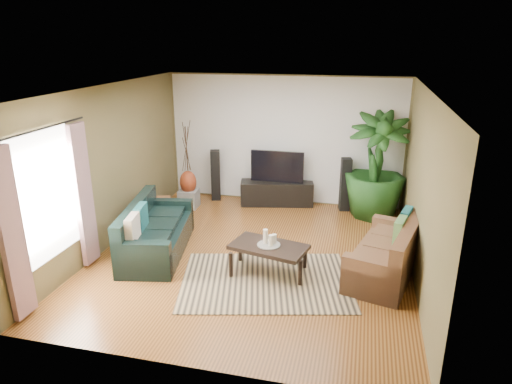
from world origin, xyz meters
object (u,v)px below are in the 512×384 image
(pedestal, at_px, (189,199))
(vase, at_px, (188,182))
(sofa_left, at_px, (157,228))
(sofa_right, at_px, (386,249))
(speaker_right, at_px, (345,185))
(coffee_table, at_px, (269,259))
(side_table, at_px, (159,211))
(speaker_left, at_px, (216,175))
(television, at_px, (277,167))
(potted_plant, at_px, (376,166))
(tv_stand, at_px, (277,193))

(pedestal, height_order, vase, vase)
(sofa_left, bearing_deg, vase, -3.59)
(sofa_right, xyz_separation_m, speaker_right, (-0.74, 2.62, 0.13))
(coffee_table, height_order, side_table, side_table)
(speaker_left, bearing_deg, coffee_table, -76.28)
(sofa_right, height_order, television, television)
(potted_plant, bearing_deg, side_table, -161.81)
(sofa_left, relative_size, potted_plant, 0.96)
(speaker_left, xyz_separation_m, vase, (-0.40, -0.61, -0.00))
(tv_stand, xyz_separation_m, side_table, (-2.03, -1.52, -0.02))
(tv_stand, height_order, side_table, tv_stand)
(speaker_right, bearing_deg, sofa_right, -87.55)
(sofa_left, bearing_deg, coffee_table, -108.96)
(pedestal, bearing_deg, coffee_table, -46.90)
(sofa_left, xyz_separation_m, speaker_right, (2.92, 2.71, 0.13))
(speaker_left, xyz_separation_m, pedestal, (-0.40, -0.61, -0.36))
(tv_stand, height_order, speaker_left, speaker_left)
(tv_stand, xyz_separation_m, vase, (-1.77, -0.61, 0.30))
(speaker_right, bearing_deg, speaker_left, 166.73)
(potted_plant, bearing_deg, tv_stand, 174.39)
(sofa_right, distance_m, potted_plant, 2.50)
(tv_stand, relative_size, speaker_right, 1.39)
(tv_stand, bearing_deg, coffee_table, -93.29)
(speaker_left, height_order, vase, speaker_left)
(sofa_right, bearing_deg, side_table, -89.82)
(speaker_left, relative_size, side_table, 2.36)
(sofa_left, xyz_separation_m, potted_plant, (3.49, 2.51, 0.62))
(potted_plant, bearing_deg, television, 174.39)
(potted_plant, bearing_deg, speaker_right, 161.00)
(coffee_table, height_order, vase, vase)
(speaker_left, bearing_deg, potted_plant, -21.04)
(sofa_right, distance_m, side_table, 4.34)
(coffee_table, relative_size, speaker_right, 1.02)
(speaker_left, height_order, potted_plant, potted_plant)
(vase, distance_m, side_table, 1.00)
(tv_stand, xyz_separation_m, speaker_right, (1.42, 0.00, 0.30))
(speaker_left, relative_size, pedestal, 2.91)
(tv_stand, distance_m, vase, 1.89)
(television, distance_m, speaker_right, 1.45)
(coffee_table, bearing_deg, sofa_right, 25.26)
(side_table, bearing_deg, television, 36.81)
(sofa_right, xyz_separation_m, coffee_table, (-1.71, -0.36, -0.20))
(sofa_left, relative_size, pedestal, 5.27)
(pedestal, bearing_deg, vase, 0.00)
(sofa_left, distance_m, speaker_right, 3.98)
(side_table, bearing_deg, sofa_right, -14.70)
(sofa_right, distance_m, coffee_table, 1.76)
(coffee_table, relative_size, tv_stand, 0.73)
(vase, bearing_deg, potted_plant, 6.22)
(side_table, bearing_deg, sofa_left, -65.76)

